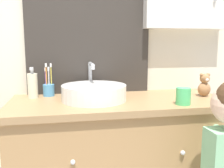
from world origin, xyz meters
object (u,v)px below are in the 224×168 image
(toothbrush_holder, at_px, (49,88))
(soap_dispenser, at_px, (33,85))
(drinking_cup, at_px, (183,96))
(teddy_bear, at_px, (204,85))
(sink_basin, at_px, (94,92))

(toothbrush_holder, height_order, soap_dispenser, toothbrush_holder)
(toothbrush_holder, bearing_deg, soap_dispenser, -155.95)
(drinking_cup, bearing_deg, teddy_bear, 38.12)
(drinking_cup, bearing_deg, sink_basin, 156.43)
(drinking_cup, bearing_deg, toothbrush_holder, 153.11)
(sink_basin, relative_size, drinking_cup, 4.68)
(toothbrush_holder, height_order, teddy_bear, toothbrush_holder)
(sink_basin, distance_m, toothbrush_holder, 0.31)
(sink_basin, bearing_deg, toothbrush_holder, 147.84)
(soap_dispenser, height_order, teddy_bear, soap_dispenser)
(soap_dispenser, height_order, drinking_cup, soap_dispenser)
(toothbrush_holder, height_order, drinking_cup, toothbrush_holder)
(teddy_bear, distance_m, drinking_cup, 0.28)
(toothbrush_holder, relative_size, teddy_bear, 1.41)
(soap_dispenser, bearing_deg, sink_basin, -19.66)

